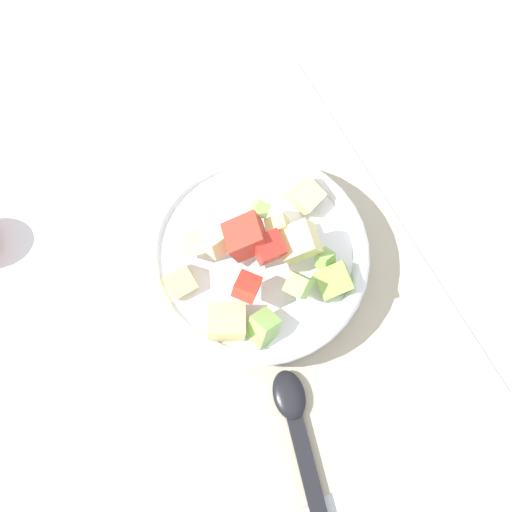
{
  "coord_description": "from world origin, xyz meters",
  "views": [
    {
      "loc": [
        0.21,
        -0.12,
        0.72
      ],
      "look_at": [
        -0.01,
        -0.01,
        0.04
      ],
      "focal_mm": 43.63,
      "sensor_mm": 36.0,
      "label": 1
    }
  ],
  "objects": [
    {
      "name": "ground_plane",
      "position": [
        0.0,
        0.0,
        0.0
      ],
      "size": [
        2.4,
        2.4,
        0.0
      ],
      "primitive_type": "plane",
      "color": "silver"
    },
    {
      "name": "placemat",
      "position": [
        0.0,
        0.0,
        0.0
      ],
      "size": [
        0.51,
        0.36,
        0.01
      ],
      "primitive_type": "cube",
      "color": "#BCB299",
      "rests_on": "ground_plane"
    },
    {
      "name": "salad_bowl",
      "position": [
        -0.01,
        -0.01,
        0.04
      ],
      "size": [
        0.26,
        0.26,
        0.12
      ],
      "color": "white",
      "rests_on": "placemat"
    },
    {
      "name": "serving_spoon",
      "position": [
        0.18,
        -0.05,
        0.01
      ],
      "size": [
        0.2,
        0.07,
        0.01
      ],
      "color": "black",
      "rests_on": "placemat"
    }
  ]
}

